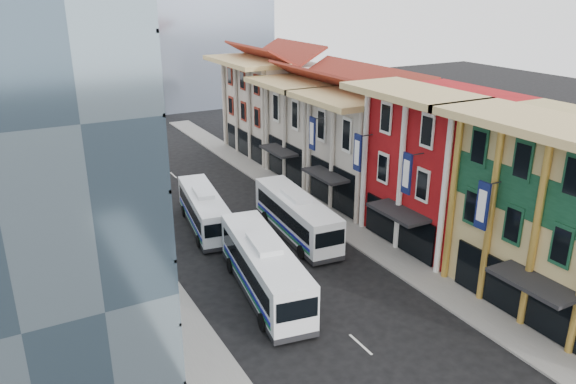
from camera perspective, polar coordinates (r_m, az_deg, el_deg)
sidewalk_right at (r=48.08m, az=5.95°, el=-3.66°), size 3.00×90.00×0.15m
sidewalk_left at (r=41.74m, az=-13.95°, el=-8.11°), size 3.00×90.00×0.15m
shophouse_red at (r=45.71m, az=15.48°, el=2.35°), size 8.00×10.00×12.00m
shophouse_cream_near at (r=52.88m, az=8.34°, el=4.15°), size 8.00×9.00×10.00m
shophouse_cream_mid at (r=60.05m, az=3.22°, el=6.28°), size 8.00×9.00×10.00m
shophouse_cream_far at (r=68.86m, az=-1.40°, el=8.55°), size 8.00×12.00×11.00m
office_block_far at (r=57.39m, az=-27.19°, el=5.45°), size 10.00×18.00×14.00m
bus_left_near at (r=37.42m, az=-2.42°, el=-7.66°), size 4.71×12.62×3.95m
bus_left_far at (r=47.93m, az=-8.54°, el=-1.74°), size 4.07×10.95×3.43m
bus_right at (r=45.80m, az=0.85°, el=-2.34°), size 3.68×11.91×3.76m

